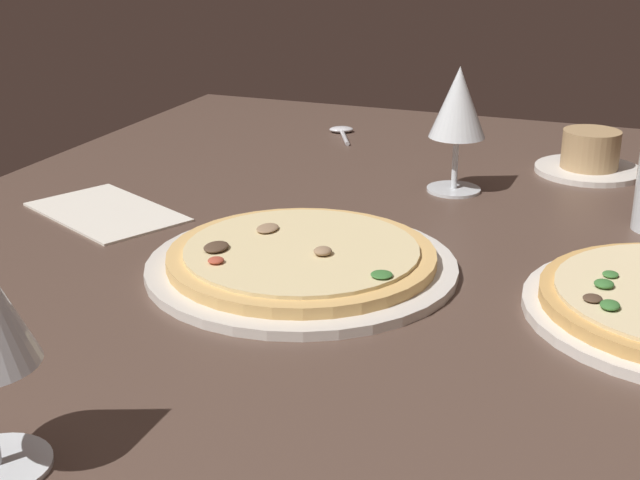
{
  "coord_description": "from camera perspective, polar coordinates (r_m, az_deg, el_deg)",
  "views": [
    {
      "loc": [
        82.5,
        29.64,
        39.77
      ],
      "look_at": [
        1.74,
        -1.37,
        7.0
      ],
      "focal_mm": 49.86,
      "sensor_mm": 36.0,
      "label": 1
    }
  ],
  "objects": [
    {
      "name": "dining_table",
      "position": [
        0.95,
        1.14,
        -2.57
      ],
      "size": [
        150.0,
        110.0,
        4.0
      ],
      "primitive_type": "cube",
      "color": "brown",
      "rests_on": "ground"
    },
    {
      "name": "pizza_main",
      "position": [
        0.92,
        -1.2,
        -1.31
      ],
      "size": [
        32.38,
        32.38,
        3.39
      ],
      "color": "silver",
      "rests_on": "dining_table"
    },
    {
      "name": "ramekin_on_saucer",
      "position": [
        1.32,
        16.93,
        5.16
      ],
      "size": [
        15.01,
        15.01,
        6.13
      ],
      "color": "silver",
      "rests_on": "dining_table"
    },
    {
      "name": "wine_glass_far",
      "position": [
        1.17,
        8.86,
        8.45
      ],
      "size": [
        7.39,
        7.39,
        16.57
      ],
      "color": "silver",
      "rests_on": "dining_table"
    },
    {
      "name": "paper_menu",
      "position": [
        1.13,
        -13.54,
        1.75
      ],
      "size": [
        19.72,
        23.25,
        0.3
      ],
      "primitive_type": "cube",
      "rotation": [
        0.0,
        0.0,
        -0.45
      ],
      "color": "silver",
      "rests_on": "dining_table"
    },
    {
      "name": "spoon",
      "position": [
        1.48,
        1.43,
        6.98
      ],
      "size": [
        10.47,
        6.69,
        1.0
      ],
      "color": "silver",
      "rests_on": "dining_table"
    }
  ]
}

